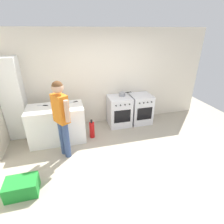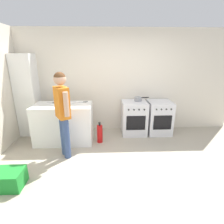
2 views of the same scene
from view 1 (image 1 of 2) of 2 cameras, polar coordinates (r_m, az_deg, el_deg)
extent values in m
plane|color=#ADA38E|center=(3.87, 4.15, -15.69)|extent=(8.00, 8.00, 0.00)
cube|color=silver|center=(4.96, -2.67, 10.87)|extent=(6.00, 0.10, 2.60)
cube|color=white|center=(4.47, -17.48, -3.72)|extent=(1.30, 0.70, 0.90)
cube|color=silver|center=(5.00, 2.36, 0.33)|extent=(0.62, 0.60, 0.85)
cube|color=black|center=(4.75, 3.43, -1.45)|extent=(0.46, 0.01, 0.36)
cylinder|color=black|center=(4.69, 1.25, 4.22)|extent=(0.20, 0.20, 0.01)
cylinder|color=black|center=(4.77, 4.46, 4.51)|extent=(0.20, 0.20, 0.01)
cylinder|color=black|center=(4.91, 0.48, 5.19)|extent=(0.20, 0.20, 0.01)
cylinder|color=black|center=(4.98, 3.57, 5.46)|extent=(0.20, 0.20, 0.01)
cylinder|color=black|center=(4.55, 1.35, 2.06)|extent=(0.04, 0.02, 0.04)
cylinder|color=black|center=(4.58, 2.83, 2.21)|extent=(0.04, 0.02, 0.04)
cylinder|color=black|center=(4.61, 4.30, 2.36)|extent=(0.04, 0.02, 0.04)
cylinder|color=black|center=(4.65, 5.73, 2.51)|extent=(0.04, 0.02, 0.04)
cube|color=silver|center=(5.21, 9.23, 1.09)|extent=(0.59, 0.60, 0.85)
cube|color=black|center=(4.97, 10.60, -0.57)|extent=(0.44, 0.01, 0.36)
cylinder|color=black|center=(4.90, 8.70, 4.87)|extent=(0.19, 0.19, 0.01)
cylinder|color=black|center=(5.01, 11.50, 5.10)|extent=(0.19, 0.19, 0.01)
cylinder|color=black|center=(5.11, 7.66, 5.79)|extent=(0.19, 0.19, 0.01)
cylinder|color=black|center=(5.21, 10.38, 5.99)|extent=(0.19, 0.19, 0.01)
cylinder|color=black|center=(4.76, 9.03, 2.83)|extent=(0.04, 0.02, 0.04)
cylinder|color=black|center=(4.80, 10.32, 2.96)|extent=(0.04, 0.02, 0.04)
cylinder|color=black|center=(4.85, 11.59, 3.08)|extent=(0.04, 0.02, 0.04)
cylinder|color=black|center=(4.90, 12.83, 3.20)|extent=(0.04, 0.02, 0.04)
cylinder|color=gray|center=(4.91, 3.31, 5.86)|extent=(0.18, 0.18, 0.11)
cylinder|color=black|center=(4.95, 5.33, 6.44)|extent=(0.18, 0.02, 0.02)
cube|color=silver|center=(4.48, -22.38, 2.00)|extent=(0.14, 0.07, 0.01)
cube|color=black|center=(4.43, -20.91, 2.03)|extent=(0.11, 0.06, 0.01)
cube|color=silver|center=(4.50, -16.02, 3.06)|extent=(0.20, 0.08, 0.01)
cube|color=black|center=(4.48, -17.95, 2.73)|extent=(0.11, 0.05, 0.01)
cube|color=silver|center=(4.40, -13.95, 2.80)|extent=(0.24, 0.11, 0.01)
cube|color=black|center=(4.46, -11.86, 3.33)|extent=(0.11, 0.06, 0.01)
cylinder|color=#384C7A|center=(3.86, -14.62, -8.91)|extent=(0.13, 0.13, 0.83)
cylinder|color=#384C7A|center=(3.98, -15.86, -7.95)|extent=(0.13, 0.13, 0.83)
cube|color=orange|center=(3.59, -16.51, 1.03)|extent=(0.35, 0.39, 0.59)
cylinder|color=tan|center=(3.39, -14.51, 0.23)|extent=(0.09, 0.09, 0.44)
cylinder|color=tan|center=(3.78, -18.39, 2.38)|extent=(0.09, 0.09, 0.44)
sphere|color=tan|center=(3.44, -17.40, 7.64)|extent=(0.22, 0.22, 0.22)
sphere|color=brown|center=(3.44, -17.44, 7.96)|extent=(0.21, 0.21, 0.21)
cylinder|color=red|center=(4.52, -6.56, -5.82)|extent=(0.13, 0.13, 0.42)
cylinder|color=black|center=(4.39, -6.72, -3.03)|extent=(0.05, 0.05, 0.08)
cube|color=#1E842D|center=(3.53, -27.34, -20.94)|extent=(0.52, 0.36, 0.28)
cube|color=white|center=(4.86, -29.41, 3.56)|extent=(0.48, 0.44, 2.00)
camera|label=2|loc=(0.85, 48.80, -27.75)|focal=28.00mm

